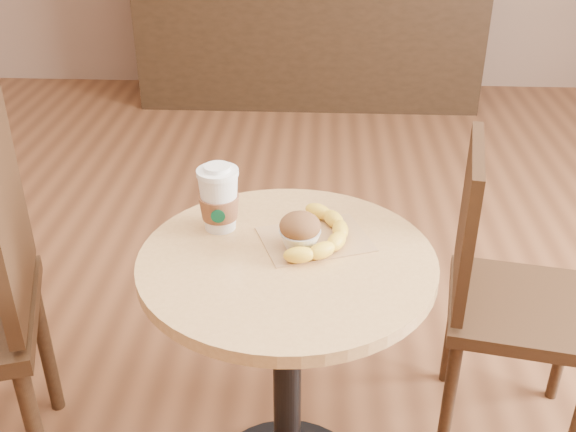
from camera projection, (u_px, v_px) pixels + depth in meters
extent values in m
cylinder|color=black|center=(287.00, 384.00, 1.67)|extent=(0.07, 0.07, 0.72)
cylinder|color=tan|center=(287.00, 262.00, 1.50)|extent=(0.66, 0.66, 0.03)
cylinder|color=#362112|center=(44.00, 342.00, 1.99)|extent=(0.04, 0.04, 0.51)
cube|color=#362112|center=(5.00, 212.00, 1.57)|extent=(0.17, 0.42, 0.48)
cube|color=#362112|center=(523.00, 307.00, 1.83)|extent=(0.46, 0.46, 0.04)
cylinder|color=#362112|center=(564.00, 342.00, 2.05)|extent=(0.04, 0.04, 0.44)
cylinder|color=#362112|center=(449.00, 400.00, 1.83)|extent=(0.04, 0.04, 0.44)
cylinder|color=#362112|center=(452.00, 325.00, 2.12)|extent=(0.04, 0.04, 0.44)
cube|color=#362112|center=(468.00, 222.00, 1.75)|extent=(0.10, 0.37, 0.41)
cube|color=black|center=(310.00, 25.00, 4.43)|extent=(2.20, 0.60, 1.00)
cube|color=#A97E52|center=(315.00, 239.00, 1.55)|extent=(0.29, 0.25, 0.00)
cylinder|color=white|center=(217.00, 172.00, 1.53)|extent=(0.10, 0.10, 0.01)
cylinder|color=white|center=(217.00, 168.00, 1.52)|extent=(0.06, 0.06, 0.01)
cylinder|color=#074729|center=(218.00, 216.00, 1.53)|extent=(0.03, 0.00, 0.03)
ellipsoid|color=brown|center=(300.00, 226.00, 1.49)|extent=(0.09, 0.09, 0.06)
ellipsoid|color=beige|center=(300.00, 218.00, 1.48)|extent=(0.03, 0.03, 0.02)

